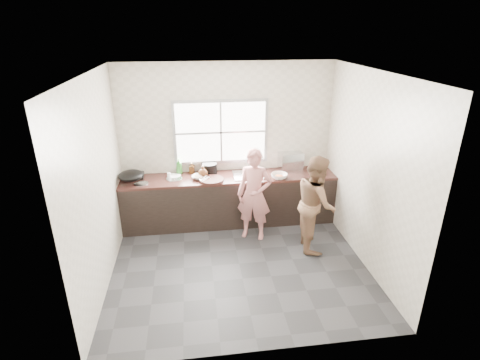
{
  "coord_description": "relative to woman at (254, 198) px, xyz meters",
  "views": [
    {
      "loc": [
        -0.6,
        -4.53,
        3.22
      ],
      "look_at": [
        0.1,
        0.65,
        1.05
      ],
      "focal_mm": 28.0,
      "sensor_mm": 36.0,
      "label": 1
    }
  ],
  "objects": [
    {
      "name": "wall_right",
      "position": [
        1.47,
        -0.74,
        0.65
      ],
      "size": [
        0.01,
        3.2,
        2.7
      ],
      "primitive_type": "cube",
      "color": "beige",
      "rests_on": "ground"
    },
    {
      "name": "pot_lid_left",
      "position": [
        -1.77,
        0.41,
        0.17
      ],
      "size": [
        0.28,
        0.28,
        0.01
      ],
      "primitive_type": "cylinder",
      "rotation": [
        0.0,
        0.0,
        -0.28
      ],
      "color": "#B2B3B9",
      "rests_on": "countertop"
    },
    {
      "name": "cabinet",
      "position": [
        -0.34,
        0.55,
        -0.29
      ],
      "size": [
        3.6,
        0.62,
        0.82
      ],
      "primitive_type": "cube",
      "color": "black",
      "rests_on": "floor"
    },
    {
      "name": "glass_jar",
      "position": [
        -1.34,
        0.62,
        0.21
      ],
      "size": [
        0.08,
        0.08,
        0.09
      ],
      "primitive_type": "cylinder",
      "rotation": [
        0.0,
        0.0,
        -0.28
      ],
      "color": "white",
      "rests_on": "countertop"
    },
    {
      "name": "window_glazing",
      "position": [
        -0.44,
        0.83,
        0.85
      ],
      "size": [
        1.5,
        0.01,
        1.0
      ],
      "primitive_type": "cube",
      "color": "white",
      "rests_on": "window_frame"
    },
    {
      "name": "cutting_board",
      "position": [
        -0.65,
        0.38,
        0.18
      ],
      "size": [
        0.52,
        0.52,
        0.04
      ],
      "primitive_type": "cylinder",
      "rotation": [
        0.0,
        0.0,
        -0.4
      ],
      "color": "black",
      "rests_on": "countertop"
    },
    {
      "name": "black_pot",
      "position": [
        -0.66,
        0.72,
        0.25
      ],
      "size": [
        0.31,
        0.31,
        0.18
      ],
      "primitive_type": "cylinder",
      "rotation": [
        0.0,
        0.0,
        0.26
      ],
      "color": "black",
      "rests_on": "countertop"
    },
    {
      "name": "burner",
      "position": [
        -1.94,
        0.76,
        0.19
      ],
      "size": [
        0.37,
        0.37,
        0.05
      ],
      "primitive_type": "cube",
      "rotation": [
        0.0,
        0.0,
        0.05
      ],
      "color": "black",
      "rests_on": "countertop"
    },
    {
      "name": "bowl_held",
      "position": [
        0.09,
        0.34,
        0.19
      ],
      "size": [
        0.23,
        0.23,
        0.06
      ],
      "primitive_type": "imported",
      "rotation": [
        0.0,
        0.0,
        0.42
      ],
      "color": "silver",
      "rests_on": "countertop"
    },
    {
      "name": "dish_rack",
      "position": [
        0.77,
        0.78,
        0.31
      ],
      "size": [
        0.43,
        0.33,
        0.3
      ],
      "primitive_type": "cube",
      "rotation": [
        0.0,
        0.0,
        0.12
      ],
      "color": "silver",
      "rests_on": "countertop"
    },
    {
      "name": "bottle_brown_short",
      "position": [
        -0.77,
        0.57,
        0.26
      ],
      "size": [
        0.15,
        0.15,
        0.19
      ],
      "primitive_type": "imported",
      "rotation": [
        0.0,
        0.0,
        -0.03
      ],
      "color": "#442411",
      "rests_on": "countertop"
    },
    {
      "name": "person_side",
      "position": [
        0.87,
        -0.4,
        0.04
      ],
      "size": [
        0.64,
        0.78,
        1.48
      ],
      "primitive_type": "imported",
      "rotation": [
        0.0,
        0.0,
        1.45
      ],
      "color": "brown",
      "rests_on": "floor"
    },
    {
      "name": "sink",
      "position": [
        0.01,
        0.55,
        0.17
      ],
      "size": [
        0.55,
        0.45,
        0.02
      ],
      "primitive_type": "cube",
      "color": "silver",
      "rests_on": "countertop"
    },
    {
      "name": "bottle_brown_tall",
      "position": [
        -0.95,
        0.78,
        0.25
      ],
      "size": [
        0.09,
        0.09,
        0.18
      ],
      "primitive_type": "imported",
      "rotation": [
        0.0,
        0.0,
        -0.13
      ],
      "color": "#402710",
      "rests_on": "countertop"
    },
    {
      "name": "plate_food",
      "position": [
        -1.26,
        0.68,
        0.17
      ],
      "size": [
        0.26,
        0.26,
        0.02
      ],
      "primitive_type": "cylinder",
      "rotation": [
        0.0,
        0.0,
        -0.13
      ],
      "color": "white",
      "rests_on": "countertop"
    },
    {
      "name": "woman",
      "position": [
        0.0,
        0.0,
        0.0
      ],
      "size": [
        0.6,
        0.5,
        1.4
      ],
      "primitive_type": "imported",
      "rotation": [
        0.0,
        0.0,
        -0.37
      ],
      "color": "tan",
      "rests_on": "floor"
    },
    {
      "name": "faucet",
      "position": [
        0.01,
        0.75,
        0.31
      ],
      "size": [
        0.02,
        0.02,
        0.3
      ],
      "primitive_type": "cylinder",
      "color": "silver",
      "rests_on": "countertop"
    },
    {
      "name": "wall_left",
      "position": [
        -2.14,
        -0.74,
        0.65
      ],
      "size": [
        0.01,
        3.2,
        2.7
      ],
      "primitive_type": "cube",
      "color": "beige",
      "rests_on": "ground"
    },
    {
      "name": "bowl_mince",
      "position": [
        -0.84,
        0.51,
        0.19
      ],
      "size": [
        0.3,
        0.3,
        0.06
      ],
      "primitive_type": "imported",
      "rotation": [
        0.0,
        0.0,
        -0.37
      ],
      "color": "silver",
      "rests_on": "countertop"
    },
    {
      "name": "pot_lid_right",
      "position": [
        -1.25,
        0.56,
        0.17
      ],
      "size": [
        0.29,
        0.29,
        0.01
      ],
      "primitive_type": "cylinder",
      "rotation": [
        0.0,
        0.0,
        0.09
      ],
      "color": "silver",
      "rests_on": "countertop"
    },
    {
      "name": "bottle_green",
      "position": [
        -1.17,
        0.78,
        0.3
      ],
      "size": [
        0.13,
        0.13,
        0.27
      ],
      "primitive_type": "imported",
      "rotation": [
        0.0,
        0.0,
        0.27
      ],
      "color": "#2C7727",
      "rests_on": "countertop"
    },
    {
      "name": "window_frame",
      "position": [
        -0.44,
        0.85,
        0.85
      ],
      "size": [
        1.6,
        0.05,
        1.1
      ],
      "primitive_type": "cube",
      "color": "#9EA0A5",
      "rests_on": "wall_back"
    },
    {
      "name": "countertop",
      "position": [
        -0.34,
        0.55,
        0.14
      ],
      "size": [
        3.6,
        0.64,
        0.04
      ],
      "primitive_type": "cube",
      "color": "#341A15",
      "rests_on": "cabinet"
    },
    {
      "name": "cleaver",
      "position": [
        -0.76,
        0.41,
        0.2
      ],
      "size": [
        0.21,
        0.21,
        0.01
      ],
      "primitive_type": "cube",
      "rotation": [
        0.0,
        0.0,
        0.74
      ],
      "color": "silver",
      "rests_on": "cutting_board"
    },
    {
      "name": "ceiling",
      "position": [
        -0.34,
        -0.74,
        2.01
      ],
      "size": [
        3.6,
        3.2,
        0.01
      ],
      "primitive_type": "cube",
      "color": "silver",
      "rests_on": "wall_back"
    },
    {
      "name": "floor",
      "position": [
        -0.34,
        -0.74,
        -0.7
      ],
      "size": [
        3.6,
        3.2,
        0.01
      ],
      "primitive_type": "cube",
      "color": "#2C2C2E",
      "rests_on": "ground"
    },
    {
      "name": "wok",
      "position": [
        -1.93,
        0.46,
        0.3
      ],
      "size": [
        0.49,
        0.49,
        0.15
      ],
      "primitive_type": "ellipsoid",
      "rotation": [
        0.0,
        0.0,
        -0.27
      ],
      "color": "black",
      "rests_on": "burner"
    },
    {
      "name": "wall_front",
      "position": [
        -0.34,
        -2.34,
        0.65
      ],
      "size": [
        3.6,
        0.01,
        2.7
      ],
      "primitive_type": "cube",
      "color": "silver",
      "rests_on": "ground"
    },
    {
      "name": "wall_back",
      "position": [
        -0.34,
        0.87,
        0.65
      ],
      "size": [
        3.6,
        0.01,
        2.7
      ],
      "primitive_type": "cube",
      "color": "beige",
      "rests_on": "ground"
    },
    {
      "name": "bowl_crabs",
      "position": [
        0.48,
        0.34,
        0.2
      ],
      "size": [
        0.22,
        0.22,
        0.07
      ],
      "primitive_type": "imported",
      "rotation": [
        0.0,
        0.0,
        0.0
      ],
      "color": "white",
      "rests_on": "countertop"
    }
  ]
}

